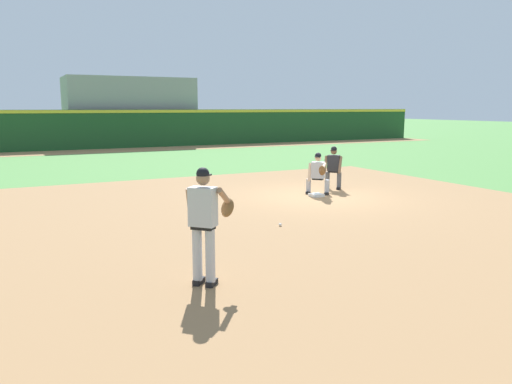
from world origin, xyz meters
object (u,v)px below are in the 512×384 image
Objects in this scene: first_base_bag at (316,195)px; first_baseman at (318,172)px; pitcher at (205,219)px; umpire at (333,166)px; baseball at (280,225)px.

first_base_bag is 0.28× the size of first_baseman.
first_baseman is at bearing 49.89° from first_base_bag.
pitcher is 1.27× the size of umpire.
first_base_bag is at bearing 44.64° from baseball.
pitcher reaches higher than baseball.
baseball is at bearing -134.95° from first_baseman.
first_baseman reaches higher than first_base_bag.
first_baseman is at bearing 45.05° from baseball.
first_baseman is 1.28m from umpire.
umpire is at bearing 43.04° from pitcher.
pitcher is at bearing -135.86° from baseball.
umpire is (4.27, 3.88, 0.76)m from baseball.
umpire reaches higher than first_baseman.
umpire is at bearing 36.09° from first_base_bag.
baseball is 4.27m from pitcher.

